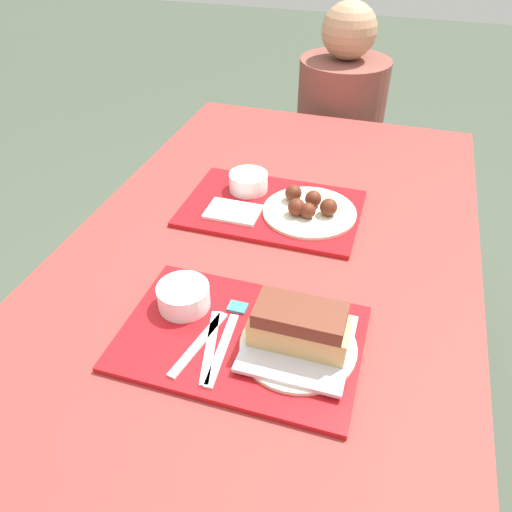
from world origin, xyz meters
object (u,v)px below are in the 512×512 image
object	(u,v)px
brisket_sandwich_plate	(299,333)
person_seated_across	(339,111)
bowl_coleslaw_near	(184,295)
bowl_coleslaw_far	(248,181)
tray_far	(272,208)
tray_near	(241,338)
wings_plate_far	(309,208)

from	to	relation	value
brisket_sandwich_plate	person_seated_across	xyz separation A→B (m)	(-0.14, 1.28, -0.11)
brisket_sandwich_plate	person_seated_across	distance (m)	1.29
bowl_coleslaw_near	bowl_coleslaw_far	xyz separation A→B (m)	(-0.02, 0.45, 0.00)
tray_far	brisket_sandwich_plate	xyz separation A→B (m)	(0.17, -0.43, 0.04)
bowl_coleslaw_far	person_seated_across	distance (m)	0.80
tray_near	person_seated_across	bearing A→B (deg)	91.48
bowl_coleslaw_near	brisket_sandwich_plate	distance (m)	0.24
tray_far	brisket_sandwich_plate	bearing A→B (deg)	-68.44
tray_near	bowl_coleslaw_near	distance (m)	0.14
bowl_coleslaw_far	person_seated_across	xyz separation A→B (m)	(0.11, 0.79, -0.10)
bowl_coleslaw_far	bowl_coleslaw_near	bearing A→B (deg)	-87.94
bowl_coleslaw_near	brisket_sandwich_plate	size ratio (longest dim) A/B	0.48
bowl_coleslaw_far	tray_near	bearing A→B (deg)	-73.63
tray_near	bowl_coleslaw_far	distance (m)	0.52
wings_plate_far	person_seated_across	xyz separation A→B (m)	(-0.06, 0.85, -0.09)
bowl_coleslaw_near	wings_plate_far	xyz separation A→B (m)	(0.16, 0.39, -0.01)
person_seated_across	brisket_sandwich_plate	bearing A→B (deg)	-83.81
bowl_coleslaw_near	tray_near	bearing A→B (deg)	-18.57
bowl_coleslaw_near	person_seated_across	bearing A→B (deg)	85.55
bowl_coleslaw_far	wings_plate_far	xyz separation A→B (m)	(0.17, -0.06, -0.01)
tray_near	brisket_sandwich_plate	distance (m)	0.11
tray_far	person_seated_across	xyz separation A→B (m)	(0.03, 0.85, -0.07)
tray_far	bowl_coleslaw_far	bearing A→B (deg)	143.24
tray_near	bowl_coleslaw_near	size ratio (longest dim) A/B	4.33
tray_near	wings_plate_far	distance (m)	0.44
brisket_sandwich_plate	bowl_coleslaw_far	bearing A→B (deg)	117.05
wings_plate_far	person_seated_across	distance (m)	0.86
bowl_coleslaw_near	bowl_coleslaw_far	distance (m)	0.45
tray_near	wings_plate_far	bearing A→B (deg)	86.23
bowl_coleslaw_far	tray_far	bearing A→B (deg)	-36.76
bowl_coleslaw_far	brisket_sandwich_plate	bearing A→B (deg)	-62.95
tray_near	brisket_sandwich_plate	xyz separation A→B (m)	(0.11, 0.00, 0.04)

